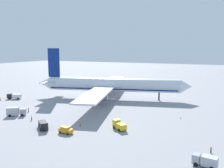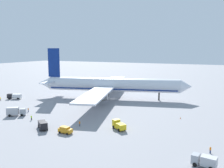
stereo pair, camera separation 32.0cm
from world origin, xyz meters
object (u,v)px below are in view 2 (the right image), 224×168
service_truck_1 (205,161)px  service_truck_5 (119,125)px  ground_worker_1 (0,99)px  ground_worker_2 (80,124)px  airliner (110,85)px  traffic_cone_1 (118,84)px  ground_worker_0 (210,150)px  ground_worker_4 (31,118)px  baggage_cart_0 (98,82)px  service_truck_2 (14,96)px  service_truck_3 (16,111)px  service_truck_4 (43,125)px  ground_worker_3 (28,110)px  traffic_cone_3 (180,118)px  service_van (65,130)px

service_truck_1 → service_truck_5: 29.29m
service_truck_5 → ground_worker_1: (-67.52, 13.84, -0.46)m
ground_worker_1 → ground_worker_2: 57.53m
airliner → ground_worker_1: bearing=-149.4°
ground_worker_1 → traffic_cone_1: (29.62, 71.09, -0.60)m
service_truck_5 → ground_worker_1: service_truck_5 is taller
airliner → ground_worker_0: airliner is taller
ground_worker_4 → baggage_cart_0: bearing=105.4°
service_truck_2 → ground_worker_1: 6.48m
service_truck_2 → ground_worker_4: (33.56, -23.73, -0.57)m
ground_worker_2 → service_truck_3: bearing=179.4°
ground_worker_1 → service_truck_4: bearing=-26.8°
traffic_cone_1 → ground_worker_4: bearing=-85.7°
service_truck_3 → ground_worker_4: service_truck_3 is taller
service_truck_5 → traffic_cone_1: service_truck_5 is taller
service_truck_4 → ground_worker_3: service_truck_4 is taller
service_truck_2 → service_truck_5: bearing=-16.9°
traffic_cone_1 → traffic_cone_3: same height
airliner → service_truck_5: 46.64m
airliner → ground_worker_2: 44.67m
service_truck_1 → traffic_cone_1: (-63.54, 99.08, -1.12)m
airliner → baggage_cart_0: (-34.91, 51.26, -6.61)m
baggage_cart_0 → ground_worker_4: size_ratio=1.76×
airliner → service_truck_3: 46.57m
service_truck_1 → service_truck_3: bearing=169.9°
ground_worker_0 → ground_worker_2: bearing=174.4°
service_van → ground_worker_0: service_van is taller
service_truck_4 → ground_worker_4: service_truck_4 is taller
baggage_cart_0 → ground_worker_4: 99.30m
service_truck_4 → traffic_cone_3: 46.69m
ground_worker_4 → ground_worker_1: bearing=153.8°
baggage_cart_0 → ground_worker_2: (45.15, -94.33, 0.65)m
airliner → service_van: (9.91, -50.22, -5.84)m
service_van → baggage_cart_0: 110.94m
ground_worker_0 → service_truck_3: bearing=176.5°
service_truck_5 → ground_worker_3: service_truck_5 is taller
baggage_cart_0 → ground_worker_2: 104.58m
ground_worker_0 → ground_worker_3: size_ratio=1.00×
ground_worker_0 → ground_worker_3: ground_worker_3 is taller
airliner → traffic_cone_3: size_ratio=145.08×
ground_worker_1 → ground_worker_0: bearing=-12.2°
baggage_cart_0 → ground_worker_2: size_ratio=1.66×
service_truck_1 → service_truck_2: bearing=159.5°
service_truck_3 → service_truck_5: (40.34, 2.37, -0.36)m
service_truck_4 → service_truck_5: bearing=24.1°
service_truck_5 → ground_worker_0: (26.34, -6.47, -0.50)m
ground_worker_2 → traffic_cone_3: (27.44, 22.40, -0.64)m
service_truck_1 → ground_worker_4: service_truck_1 is taller
traffic_cone_1 → ground_worker_3: bearing=-91.7°
service_truck_3 → service_van: service_truck_3 is taller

